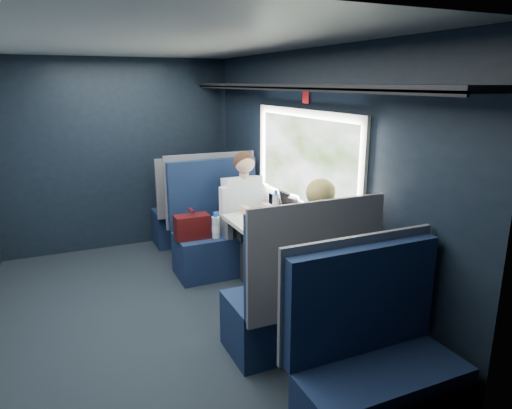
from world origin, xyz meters
name	(u,v)px	position (x,y,z in m)	size (l,w,h in m)	color
ground	(162,321)	(0.00, 0.00, -0.01)	(2.80, 4.20, 0.01)	black
room_shell	(155,152)	(0.02, 0.00, 1.48)	(3.00, 4.40, 2.40)	black
table	(269,233)	(1.03, 0.00, 0.66)	(0.62, 1.00, 0.74)	#54565E
seat_bay_near	(218,233)	(0.83, 0.87, 0.42)	(1.04, 0.62, 1.26)	black
seat_bay_far	(297,301)	(0.85, -0.87, 0.41)	(1.04, 0.62, 1.26)	black
seat_row_front	(195,212)	(0.85, 1.80, 0.41)	(1.04, 0.51, 1.16)	black
seat_row_back	(375,369)	(0.85, -1.80, 0.41)	(1.04, 0.51, 1.16)	black
man	(246,208)	(1.10, 0.70, 0.72)	(0.53, 0.56, 1.32)	black
woman	(315,250)	(1.10, -0.71, 0.73)	(0.53, 0.56, 1.32)	black
papers	(272,224)	(1.07, 0.01, 0.74)	(0.52, 0.75, 0.01)	white
laptop	(285,210)	(1.28, 0.17, 0.81)	(0.29, 0.36, 0.25)	silver
bottle_small	(276,203)	(1.28, 0.35, 0.84)	(0.07, 0.07, 0.23)	silver
cup	(276,206)	(1.32, 0.44, 0.78)	(0.07, 0.07, 0.08)	white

